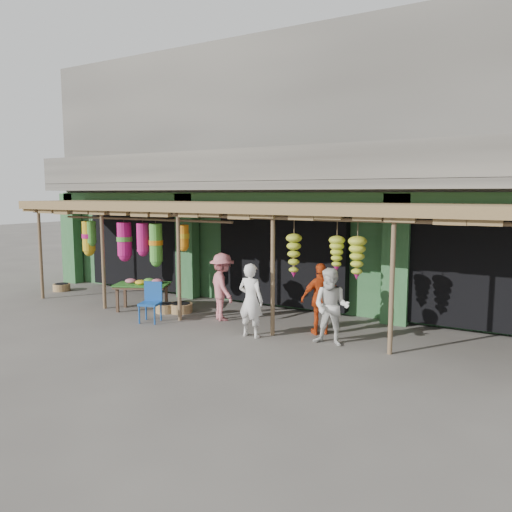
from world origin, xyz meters
The scene contains 12 objects.
ground centered at (0.00, 0.00, 0.00)m, with size 80.00×80.00×0.00m, color #514C47.
building centered at (0.00, 4.87, 3.37)m, with size 16.40×6.80×7.00m.
awning centered at (-0.17, 0.80, 2.57)m, with size 14.00×2.70×2.79m.
flower_table centered at (-3.00, 0.17, 0.65)m, with size 1.56×1.28×0.81m.
blue_chair centered at (-2.03, -0.59, 0.52)m, with size 0.56×0.57×0.93m.
basket_left centered at (-7.00, 0.85, 0.11)m, with size 0.51×0.51×0.21m, color olive.
basket_mid centered at (-2.00, 0.46, 0.11)m, with size 0.60×0.60×0.23m, color #986844.
basket_right centered at (-2.32, 0.24, 0.11)m, with size 0.49×0.49×0.22m, color #A68D4D.
person_front centered at (0.65, -0.52, 0.78)m, with size 0.57×0.37×1.56m, color white.
person_right centered at (2.32, -0.21, 0.77)m, with size 0.75×0.58×1.54m, color silver.
person_vendor centered at (1.85, 0.41, 0.77)m, with size 0.90×0.37×1.53m, color #C23D12.
person_shopper centered at (-0.65, 0.35, 0.80)m, with size 1.04×0.60×1.60m, color #D06E75.
Camera 1 is at (5.87, -9.31, 2.99)m, focal length 35.00 mm.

